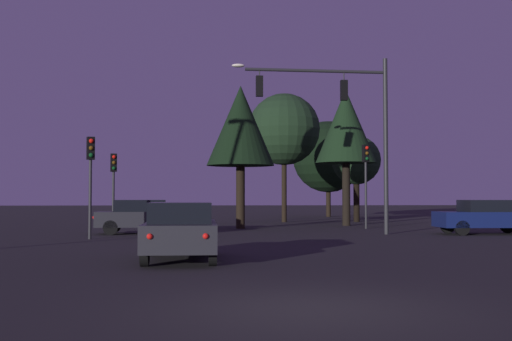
# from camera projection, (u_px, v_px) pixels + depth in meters

# --- Properties ---
(ground_plane) EXTENTS (168.00, 168.00, 0.00)m
(ground_plane) POSITION_uv_depth(u_px,v_px,m) (240.00, 228.00, 33.81)
(ground_plane) COLOR black
(ground_plane) RESTS_ON ground
(traffic_signal_mast_arm) EXTENTS (6.97, 0.61, 7.84)m
(traffic_signal_mast_arm) POSITION_uv_depth(u_px,v_px,m) (344.00, 113.00, 27.82)
(traffic_signal_mast_arm) COLOR #232326
(traffic_signal_mast_arm) RESTS_ON ground
(traffic_light_corner_left) EXTENTS (0.36, 0.38, 4.03)m
(traffic_light_corner_left) POSITION_uv_depth(u_px,v_px,m) (91.00, 166.00, 24.79)
(traffic_light_corner_left) COLOR #232326
(traffic_light_corner_left) RESTS_ON ground
(traffic_light_corner_right) EXTENTS (0.36, 0.38, 4.37)m
(traffic_light_corner_right) POSITION_uv_depth(u_px,v_px,m) (366.00, 169.00, 32.68)
(traffic_light_corner_right) COLOR #232326
(traffic_light_corner_right) RESTS_ON ground
(traffic_light_median) EXTENTS (0.35, 0.38, 3.80)m
(traffic_light_median) POSITION_uv_depth(u_px,v_px,m) (114.00, 176.00, 31.15)
(traffic_light_median) COLOR #232326
(traffic_light_median) RESTS_ON ground
(car_nearside_lane) EXTENTS (1.89, 4.22, 1.52)m
(car_nearside_lane) POSITION_uv_depth(u_px,v_px,m) (181.00, 230.00, 16.48)
(car_nearside_lane) COLOR #232328
(car_nearside_lane) RESTS_ON ground
(car_crossing_left) EXTENTS (4.33, 1.93, 1.52)m
(car_crossing_left) POSITION_uv_depth(u_px,v_px,m) (486.00, 216.00, 27.93)
(car_crossing_left) COLOR #0F1947
(car_crossing_left) RESTS_ON ground
(car_crossing_right) EXTENTS (4.34, 2.03, 1.52)m
(car_crossing_right) POSITION_uv_depth(u_px,v_px,m) (143.00, 216.00, 28.24)
(car_crossing_right) COLOR #232328
(car_crossing_right) RESTS_ON ground
(tree_behind_sign) EXTENTS (3.51, 3.51, 7.87)m
(tree_behind_sign) POSITION_uv_depth(u_px,v_px,m) (346.00, 127.00, 36.20)
(tree_behind_sign) COLOR black
(tree_behind_sign) RESTS_ON ground
(tree_left_far) EXTENTS (3.23, 3.23, 5.69)m
(tree_left_far) POSITION_uv_depth(u_px,v_px,m) (356.00, 161.00, 41.64)
(tree_left_far) COLOR black
(tree_left_far) RESTS_ON ground
(tree_center_horizon) EXTENTS (3.55, 3.55, 7.49)m
(tree_center_horizon) POSITION_uv_depth(u_px,v_px,m) (241.00, 126.00, 32.93)
(tree_center_horizon) COLOR black
(tree_center_horizon) RESTS_ON ground
(tree_right_cluster) EXTENTS (5.92, 5.92, 7.93)m
(tree_right_cluster) POSITION_uv_depth(u_px,v_px,m) (328.00, 157.00, 52.16)
(tree_right_cluster) COLOR black
(tree_right_cluster) RESTS_ON ground
(tree_lot_edge) EXTENTS (4.71, 4.71, 8.42)m
(tree_lot_edge) POSITION_uv_depth(u_px,v_px,m) (284.00, 130.00, 41.22)
(tree_lot_edge) COLOR black
(tree_lot_edge) RESTS_ON ground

